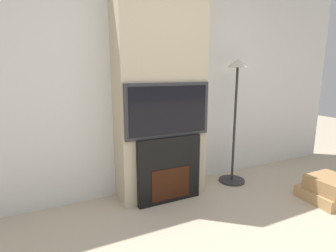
% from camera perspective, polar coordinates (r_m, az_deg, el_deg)
% --- Properties ---
extents(wall_back, '(6.00, 0.06, 2.70)m').
position_cam_1_polar(wall_back, '(3.08, -3.39, 10.68)').
color(wall_back, silver).
rests_on(wall_back, ground_plane).
extents(chimney_breast, '(0.98, 0.38, 2.70)m').
position_cam_1_polar(chimney_breast, '(2.87, -1.68, 10.63)').
color(chimney_breast, '#BCAD8E').
rests_on(chimney_breast, ground_plane).
extents(fireplace, '(0.72, 0.15, 0.73)m').
position_cam_1_polar(fireplace, '(2.90, 0.01, -9.37)').
color(fireplace, black).
rests_on(fireplace, ground_plane).
extents(television, '(0.95, 0.07, 0.57)m').
position_cam_1_polar(television, '(2.73, 0.03, 3.49)').
color(television, '#2D2D33').
rests_on(television, fireplace).
extents(floor_lamp, '(0.33, 0.33, 1.56)m').
position_cam_1_polar(floor_lamp, '(3.33, 14.55, 5.23)').
color(floor_lamp, '#262628').
rests_on(floor_lamp, ground_plane).
extents(box_stack, '(0.52, 0.49, 0.28)m').
position_cam_1_polar(box_stack, '(3.46, 31.54, -11.75)').
color(box_stack, tan).
rests_on(box_stack, ground_plane).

